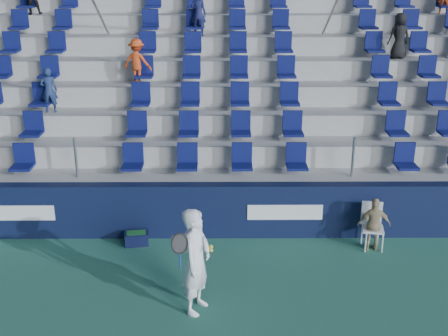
# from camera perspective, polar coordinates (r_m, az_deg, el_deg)

# --- Properties ---
(ground) EXTENTS (70.00, 70.00, 0.00)m
(ground) POSITION_cam_1_polar(r_m,az_deg,el_deg) (9.67, -1.13, -15.39)
(ground) COLOR #2F6E57
(ground) RESTS_ON ground
(sponsor_wall) EXTENTS (24.00, 0.32, 1.20)m
(sponsor_wall) POSITION_cam_1_polar(r_m,az_deg,el_deg) (12.10, -0.95, -4.32)
(sponsor_wall) COLOR #0E1534
(sponsor_wall) RESTS_ON ground
(grandstand) EXTENTS (24.00, 8.17, 6.63)m
(grandstand) POSITION_cam_1_polar(r_m,az_deg,el_deg) (16.47, -0.84, 8.01)
(grandstand) COLOR #A9A9A4
(grandstand) RESTS_ON ground
(tennis_player) EXTENTS (0.73, 0.80, 1.89)m
(tennis_player) POSITION_cam_1_polar(r_m,az_deg,el_deg) (9.48, -2.83, -9.42)
(tennis_player) COLOR white
(tennis_player) RESTS_ON ground
(line_judge_chair) EXTENTS (0.49, 0.50, 0.97)m
(line_judge_chair) POSITION_cam_1_polar(r_m,az_deg,el_deg) (12.09, 14.82, -5.32)
(line_judge_chair) COLOR white
(line_judge_chair) RESTS_ON ground
(line_judge) EXTENTS (0.68, 0.32, 1.14)m
(line_judge) POSITION_cam_1_polar(r_m,az_deg,el_deg) (11.95, 15.00, -5.56)
(line_judge) COLOR tan
(line_judge) RESTS_ON ground
(ball_bin) EXTENTS (0.53, 0.39, 0.27)m
(ball_bin) POSITION_cam_1_polar(r_m,az_deg,el_deg) (12.08, -8.88, -7.02)
(ball_bin) COLOR #0E1233
(ball_bin) RESTS_ON ground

